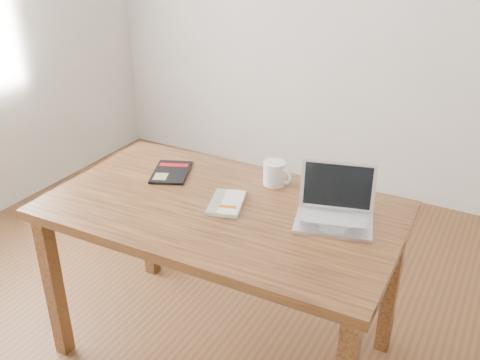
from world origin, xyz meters
The scene contains 6 objects.
room centered at (-0.07, 0.00, 1.36)m, with size 4.04×4.04×2.70m.
desk centered at (-0.05, 0.14, 0.66)m, with size 1.42×0.83×0.75m.
white_guidebook centered at (-0.03, 0.16, 0.76)m, with size 0.18×0.23×0.02m.
black_guidebook centered at (-0.39, 0.29, 0.76)m, with size 0.23×0.27×0.01m.
laptop centered at (0.38, 0.26, 0.79)m, with size 0.34×0.30×0.20m.
coffee_mug centered at (0.06, 0.42, 0.80)m, with size 0.14×0.10×0.10m.
Camera 1 is at (0.91, -1.45, 1.79)m, focal length 40.00 mm.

